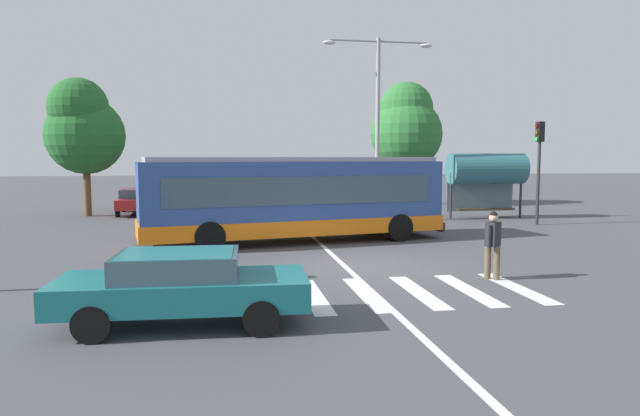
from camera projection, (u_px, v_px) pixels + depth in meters
name	position (u px, v px, depth m)	size (l,w,h in m)	color
ground_plane	(361.00, 266.00, 15.79)	(160.00, 160.00, 0.00)	#47474C
city_transit_bus	(294.00, 198.00, 20.14)	(11.24, 4.54, 3.06)	black
pedestrian_crossing_street	(493.00, 241.00, 13.98)	(0.47, 0.46, 1.72)	brown
foreground_sedan	(182.00, 284.00, 10.17)	(4.57, 2.01, 1.35)	black
parked_car_red	(137.00, 200.00, 30.04)	(2.16, 4.63, 1.35)	black
parked_car_teal	(186.00, 199.00, 30.35)	(2.24, 4.65, 1.35)	black
parked_car_charcoal	(233.00, 199.00, 30.75)	(2.18, 4.63, 1.35)	black
parked_car_white	(285.00, 198.00, 31.46)	(2.03, 4.58, 1.35)	black
parked_car_blue	(332.00, 197.00, 31.77)	(2.35, 4.69, 1.35)	black
parked_car_champagne	(380.00, 198.00, 31.72)	(2.30, 4.67, 1.35)	black
traffic_light_far_corner	(539.00, 156.00, 25.11)	(0.33, 0.32, 4.64)	#28282B
bus_stop_shelter	(487.00, 170.00, 27.88)	(3.85, 1.54, 3.25)	#28282B
twin_arm_street_lamp	(378.00, 108.00, 26.05)	(5.21, 0.32, 8.53)	#939399
background_tree_left	(83.00, 127.00, 28.51)	(3.97, 3.97, 7.04)	brown
background_tree_right	(406.00, 127.00, 35.55)	(4.55, 4.55, 7.81)	brown
crosswalk_painted_stripes	(393.00, 293.00, 12.66)	(6.49, 3.19, 0.01)	silver
lane_center_line	(332.00, 254.00, 17.68)	(0.16, 24.00, 0.01)	silver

